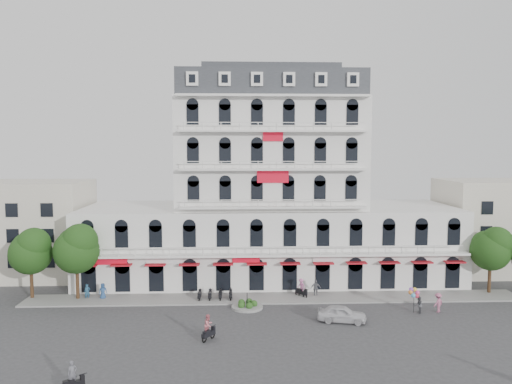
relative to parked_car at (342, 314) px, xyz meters
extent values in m
plane|color=#38383A|center=(-5.73, -1.68, -0.77)|extent=(120.00, 120.00, 0.00)
cube|color=gray|center=(-5.73, 7.32, -0.69)|extent=(53.00, 4.00, 0.16)
cube|color=silver|center=(-5.73, 16.32, 3.73)|extent=(45.00, 14.00, 9.00)
cube|color=silver|center=(-5.73, 16.32, 14.73)|extent=(22.00, 12.00, 13.00)
cube|color=#2D3035|center=(-5.73, 16.32, 22.73)|extent=(21.56, 11.76, 3.00)
cube|color=#2D3035|center=(-5.73, 16.32, 24.63)|extent=(15.84, 8.64, 0.80)
cube|color=red|center=(-5.73, 8.82, 2.73)|extent=(40.50, 1.00, 0.15)
cube|color=red|center=(-5.73, 10.20, 12.23)|extent=(3.50, 0.10, 1.40)
cube|color=beige|center=(-35.73, 18.32, 5.23)|extent=(14.00, 10.00, 12.00)
cube|color=beige|center=(24.27, 18.32, 5.23)|extent=(14.00, 10.00, 12.00)
cylinder|color=gray|center=(-8.73, 4.32, -0.65)|extent=(3.20, 3.20, 0.24)
cylinder|color=black|center=(-8.73, 4.32, 0.13)|extent=(0.08, 0.08, 1.40)
sphere|color=#27541C|center=(-8.03, 4.32, -0.32)|extent=(0.70, 0.70, 0.70)
sphere|color=#27541C|center=(-8.51, 4.98, -0.32)|extent=(0.70, 0.70, 0.70)
sphere|color=#27541C|center=(-9.29, 4.74, -0.32)|extent=(0.70, 0.70, 0.70)
sphere|color=#27541C|center=(-9.31, 3.92, -0.32)|extent=(0.70, 0.70, 0.70)
sphere|color=#27541C|center=(-8.54, 3.65, -0.32)|extent=(0.70, 0.70, 0.70)
cylinder|color=#382314|center=(-31.73, 8.32, 0.99)|extent=(0.36, 0.36, 3.52)
sphere|color=#173D13|center=(-31.73, 8.32, 4.19)|extent=(4.48, 4.48, 4.48)
sphere|color=#173D13|center=(-31.23, 8.02, 5.23)|extent=(3.52, 3.52, 3.52)
sphere|color=#173D13|center=(-32.13, 8.62, 4.83)|extent=(3.20, 3.20, 3.20)
cylinder|color=#382314|center=(-26.73, 7.82, 1.10)|extent=(0.36, 0.36, 3.74)
sphere|color=#173D13|center=(-26.73, 7.82, 4.50)|extent=(4.76, 4.76, 4.76)
sphere|color=#173D13|center=(-26.23, 7.52, 5.61)|extent=(3.74, 3.74, 3.74)
sphere|color=#173D13|center=(-27.13, 8.12, 5.18)|extent=(3.40, 3.40, 3.40)
cylinder|color=#382314|center=(18.27, 8.32, 0.95)|extent=(0.36, 0.36, 3.43)
sphere|color=#173D13|center=(18.27, 8.32, 4.07)|extent=(4.37, 4.37, 4.37)
sphere|color=#173D13|center=(18.77, 8.02, 5.08)|extent=(3.43, 3.43, 3.43)
sphere|color=#173D13|center=(17.87, 8.62, 4.69)|extent=(3.12, 3.12, 3.12)
imported|color=silver|center=(0.00, 0.00, 0.00)|extent=(4.79, 2.76, 1.53)
cube|color=black|center=(-20.67, -12.65, -0.22)|extent=(1.41, 1.18, 0.35)
imported|color=slate|center=(-20.67, -12.65, 0.53)|extent=(0.74, 0.70, 1.70)
cube|color=black|center=(-12.17, -4.02, -0.22)|extent=(1.15, 1.43, 0.35)
torus|color=black|center=(-11.85, -3.57, -0.49)|extent=(0.44, 0.56, 0.60)
torus|color=black|center=(-12.48, -4.47, -0.49)|extent=(0.44, 0.56, 0.60)
imported|color=#DB7480|center=(-12.17, -4.02, 0.58)|extent=(1.06, 1.11, 1.80)
cube|color=black|center=(-2.80, 7.70, -0.22)|extent=(1.23, 1.38, 0.35)
torus|color=black|center=(-2.45, 7.27, -0.49)|extent=(0.48, 0.54, 0.60)
torus|color=black|center=(-3.15, 8.12, -0.49)|extent=(0.48, 0.54, 0.60)
imported|color=#CE6DA6|center=(-2.80, 7.70, 0.51)|extent=(1.15, 1.21, 1.65)
imported|color=#2A4C80|center=(-24.08, 7.82, 0.12)|extent=(1.03, 0.90, 1.77)
imported|color=slate|center=(-1.19, 7.82, 0.19)|extent=(1.14, 0.51, 1.91)
imported|color=#BA6284|center=(10.07, 2.36, 0.20)|extent=(1.43, 1.30, 1.93)
imported|color=#285578|center=(-25.73, 7.82, 0.08)|extent=(0.73, 0.62, 1.69)
imported|color=#4E4F54|center=(8.02, 2.04, 0.08)|extent=(0.89, 1.00, 1.69)
cylinder|color=black|center=(7.62, 2.34, 0.23)|extent=(0.04, 0.04, 2.00)
sphere|color=#E54C99|center=(7.97, 2.34, 1.23)|extent=(0.44, 0.44, 0.44)
sphere|color=yellow|center=(7.79, 2.65, 1.44)|extent=(0.44, 0.44, 0.44)
sphere|color=#994CD8|center=(7.44, 2.65, 1.46)|extent=(0.44, 0.44, 0.44)
sphere|color=orange|center=(7.27, 2.34, 1.27)|extent=(0.44, 0.44, 0.44)
sphere|color=#4CB2E5|center=(7.45, 2.04, 1.04)|extent=(0.44, 0.44, 0.44)
sphere|color=#D8334C|center=(7.80, 2.04, 0.99)|extent=(0.44, 0.44, 0.44)
camera|label=1|loc=(-9.77, -44.85, 15.41)|focal=35.00mm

